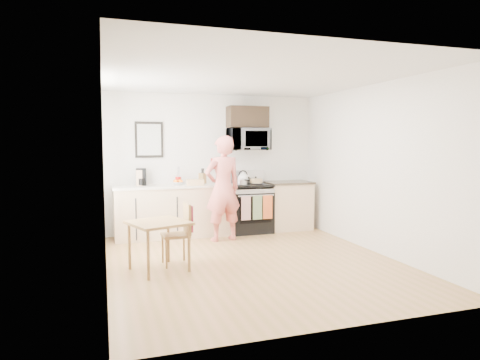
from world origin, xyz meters
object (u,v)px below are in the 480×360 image
object	(u,v)px
range	(250,209)
person	(223,189)
dining_table	(159,227)
microwave	(248,139)
cake	(256,181)
chair	(184,225)

from	to	relation	value
range	person	size ratio (longest dim) A/B	0.64
range	dining_table	size ratio (longest dim) A/B	1.48
microwave	dining_table	size ratio (longest dim) A/B	0.97
microwave	cake	world-z (taller)	microwave
range	microwave	xyz separation A→B (m)	(-0.00, 0.10, 1.32)
range	chair	distance (m)	2.36
microwave	chair	bearing A→B (deg)	-130.64
microwave	chair	size ratio (longest dim) A/B	0.89
person	dining_table	bearing A→B (deg)	37.61
dining_table	range	bearing A→B (deg)	45.03
range	chair	bearing A→B (deg)	-132.30
dining_table	chair	size ratio (longest dim) A/B	0.91
dining_table	chair	bearing A→B (deg)	30.42
cake	chair	bearing A→B (deg)	-135.24
range	chair	xyz separation A→B (m)	(-1.58, -1.74, 0.12)
microwave	person	bearing A→B (deg)	-137.05
person	chair	distance (m)	1.56
microwave	cake	size ratio (longest dim) A/B	2.72
chair	cake	size ratio (longest dim) A/B	3.07
dining_table	cake	xyz separation A→B (m)	(2.06, 1.90, 0.38)
dining_table	cake	bearing A→B (deg)	42.56
microwave	dining_table	distance (m)	3.08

